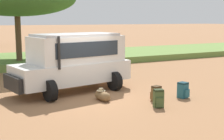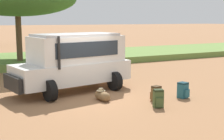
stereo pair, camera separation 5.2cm
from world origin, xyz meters
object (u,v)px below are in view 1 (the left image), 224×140
duffel_bag_low_black_case (102,96)px  backpack_cluster_center (156,94)px  backpack_beside_front_wheel (183,90)px  backpack_near_rear_wheel (159,99)px  safari_vehicle (74,61)px

duffel_bag_low_black_case → backpack_cluster_center: bearing=-29.3°
backpack_beside_front_wheel → backpack_near_rear_wheel: backpack_near_rear_wheel is taller
backpack_cluster_center → duffel_bag_low_black_case: (-1.75, 0.98, -0.10)m
safari_vehicle → duffel_bag_low_black_case: (0.34, -2.03, -1.11)m
backpack_beside_front_wheel → safari_vehicle: bearing=136.8°
backpack_beside_front_wheel → backpack_near_rear_wheel: (-1.64, -0.67, 0.01)m
safari_vehicle → duffel_bag_low_black_case: 2.34m
backpack_near_rear_wheel → safari_vehicle: bearing=113.8°
safari_vehicle → backpack_beside_front_wheel: safari_vehicle is taller
backpack_beside_front_wheel → backpack_cluster_center: bearing=175.6°
backpack_near_rear_wheel → backpack_beside_front_wheel: bearing=22.1°
backpack_cluster_center → backpack_near_rear_wheel: backpack_near_rear_wheel is taller
safari_vehicle → backpack_near_rear_wheel: bearing=-66.2°
safari_vehicle → backpack_beside_front_wheel: size_ratio=8.90×
backpack_near_rear_wheel → duffel_bag_low_black_case: 2.19m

